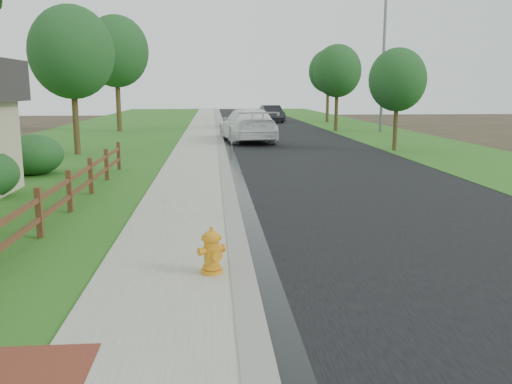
{
  "coord_description": "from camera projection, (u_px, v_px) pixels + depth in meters",
  "views": [
    {
      "loc": [
        -0.06,
        -5.85,
        3.05
      ],
      "look_at": [
        0.76,
        4.31,
        1.11
      ],
      "focal_mm": 38.0,
      "sensor_mm": 36.0,
      "label": 1
    }
  ],
  "objects": [
    {
      "name": "white_suv",
      "position": [
        247.0,
        125.0,
        31.83
      ],
      "size": [
        3.44,
        6.86,
        1.91
      ],
      "primitive_type": "imported",
      "rotation": [
        0.0,
        0.0,
        3.26
      ],
      "color": "white",
      "rests_on": "road"
    },
    {
      "name": "tree_mid_left",
      "position": [
        116.0,
        52.0,
        38.29
      ],
      "size": [
        4.59,
        4.59,
        8.21
      ],
      "color": "#322514",
      "rests_on": "ground"
    },
    {
      "name": "tree_mid_right",
      "position": [
        337.0,
        71.0,
        39.05
      ],
      "size": [
        3.45,
        3.45,
        6.25
      ],
      "color": "#322514",
      "rests_on": "ground"
    },
    {
      "name": "tree_far_right",
      "position": [
        328.0,
        71.0,
        49.73
      ],
      "size": [
        3.61,
        3.61,
        6.66
      ],
      "color": "#322514",
      "rests_on": "ground"
    },
    {
      "name": "wet_gutter",
      "position": [
        223.0,
        130.0,
        40.63
      ],
      "size": [
        0.5,
        90.0,
        0.0
      ],
      "primitive_type": "cube",
      "color": "black",
      "rests_on": "road"
    },
    {
      "name": "shrub_d",
      "position": [
        32.0,
        155.0,
        19.36
      ],
      "size": [
        2.6,
        2.6,
        1.47
      ],
      "primitive_type": "ellipsoid",
      "rotation": [
        0.0,
        0.0,
        -0.23
      ],
      "color": "#17421E",
      "rests_on": "ground"
    },
    {
      "name": "grass_strip",
      "position": [
        176.0,
        130.0,
        40.35
      ],
      "size": [
        1.6,
        90.0,
        0.06
      ],
      "primitive_type": "cube",
      "color": "#2B5D1A",
      "rests_on": "ground"
    },
    {
      "name": "fire_hydrant",
      "position": [
        212.0,
        252.0,
        8.76
      ],
      "size": [
        0.5,
        0.41,
        0.78
      ],
      "color": "orange",
      "rests_on": "sidewalk"
    },
    {
      "name": "road",
      "position": [
        274.0,
        130.0,
        40.94
      ],
      "size": [
        8.0,
        90.0,
        0.02
      ],
      "primitive_type": "cube",
      "color": "black",
      "rests_on": "ground"
    },
    {
      "name": "ranch_fence",
      "position": [
        56.0,
        199.0,
        12.17
      ],
      "size": [
        0.12,
        16.92,
        1.1
      ],
      "color": "#452B17",
      "rests_on": "ground"
    },
    {
      "name": "tree_near_left",
      "position": [
        72.0,
        53.0,
        24.66
      ],
      "size": [
        3.85,
        3.85,
        6.82
      ],
      "color": "#322514",
      "rests_on": "ground"
    },
    {
      "name": "curb",
      "position": [
        219.0,
        130.0,
        40.6
      ],
      "size": [
        0.4,
        90.0,
        0.12
      ],
      "primitive_type": "cube",
      "color": "gray",
      "rests_on": "ground"
    },
    {
      "name": "tree_near_right",
      "position": [
        398.0,
        80.0,
        26.42
      ],
      "size": [
        2.8,
        2.8,
        5.05
      ],
      "color": "#322514",
      "rests_on": "ground"
    },
    {
      "name": "lawn_near",
      "position": [
        105.0,
        131.0,
        39.94
      ],
      "size": [
        9.0,
        90.0,
        0.04
      ],
      "primitive_type": "cube",
      "color": "#2B5D1A",
      "rests_on": "ground"
    },
    {
      "name": "ground",
      "position": [
        221.0,
        355.0,
        6.3
      ],
      "size": [
        120.0,
        120.0,
        0.0
      ],
      "primitive_type": "plane",
      "color": "#332B1B"
    },
    {
      "name": "dark_car_far",
      "position": [
        272.0,
        114.0,
        50.89
      ],
      "size": [
        2.11,
        4.83,
        1.54
      ],
      "primitive_type": "imported",
      "rotation": [
        0.0,
        0.0,
        0.1
      ],
      "color": "black",
      "rests_on": "road"
    },
    {
      "name": "streetlight",
      "position": [
        382.0,
        51.0,
        37.82
      ],
      "size": [
        2.24,
        1.01,
        10.08
      ],
      "color": "slate",
      "rests_on": "ground"
    },
    {
      "name": "verge_far",
      "position": [
        364.0,
        129.0,
        41.48
      ],
      "size": [
        6.0,
        90.0,
        0.04
      ],
      "primitive_type": "cube",
      "color": "#2B5D1A",
      "rests_on": "ground"
    },
    {
      "name": "dark_car_mid",
      "position": [
        241.0,
        117.0,
        43.61
      ],
      "size": [
        1.95,
        4.69,
        1.59
      ],
      "primitive_type": "imported",
      "rotation": [
        0.0,
        0.0,
        3.12
      ],
      "color": "black",
      "rests_on": "road"
    },
    {
      "name": "sidewalk",
      "position": [
        201.0,
        130.0,
        40.5
      ],
      "size": [
        2.2,
        90.0,
        0.1
      ],
      "primitive_type": "cube",
      "color": "gray",
      "rests_on": "ground"
    }
  ]
}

